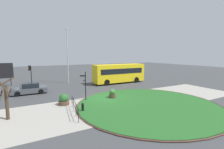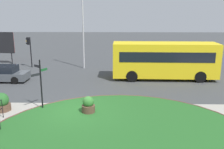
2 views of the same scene
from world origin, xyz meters
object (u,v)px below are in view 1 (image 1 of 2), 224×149
(bus_yellow, at_px, (119,73))
(car_far_lane, at_px, (30,89))
(lamppost_tall, at_px, (67,54))
(planter_kerbside, at_px, (64,100))
(bollard_foreground, at_px, (83,107))
(billboard_left, at_px, (1,71))
(signpost_directional, at_px, (85,84))
(traffic_light_near, at_px, (30,71))
(street_tree_bare, at_px, (6,98))
(planter_near_signpost, at_px, (112,94))

(bus_yellow, distance_m, car_far_lane, 14.32)
(lamppost_tall, distance_m, planter_kerbside, 13.54)
(bollard_foreground, bearing_deg, billboard_left, 113.37)
(lamppost_tall, xyz_separation_m, planter_kerbside, (-3.54, -12.25, -4.57))
(signpost_directional, relative_size, car_far_lane, 0.75)
(bus_yellow, xyz_separation_m, traffic_light_near, (-13.83, 4.52, 0.66))
(bollard_foreground, distance_m, billboard_left, 18.95)
(billboard_left, bearing_deg, bus_yellow, -12.62)
(bollard_foreground, relative_size, street_tree_bare, 0.22)
(lamppost_tall, height_order, billboard_left, lamppost_tall)
(planter_near_signpost, height_order, street_tree_bare, street_tree_bare)
(signpost_directional, xyz_separation_m, planter_near_signpost, (3.02, -0.68, -1.35))
(signpost_directional, xyz_separation_m, bus_yellow, (9.00, 7.63, -0.09))
(bus_yellow, bearing_deg, traffic_light_near, 162.91)
(planter_near_signpost, bearing_deg, traffic_light_near, 121.47)
(lamppost_tall, bearing_deg, signpost_directional, -95.38)
(billboard_left, bearing_deg, bollard_foreground, -59.12)
(bus_yellow, height_order, traffic_light_near, traffic_light_near)
(planter_near_signpost, bearing_deg, lamppost_tall, 98.59)
(bollard_foreground, distance_m, street_tree_bare, 6.04)
(signpost_directional, bearing_deg, bollard_foreground, -113.94)
(car_far_lane, distance_m, planter_kerbside, 7.35)
(traffic_light_near, height_order, lamppost_tall, lamppost_tall)
(signpost_directional, relative_size, traffic_light_near, 0.97)
(bus_yellow, xyz_separation_m, billboard_left, (-17.86, 6.55, 0.64))
(bollard_foreground, xyz_separation_m, lamppost_tall, (2.51, 15.02, 4.67))
(car_far_lane, relative_size, street_tree_bare, 1.20)
(traffic_light_near, xyz_separation_m, lamppost_tall, (5.95, -0.25, 2.66))
(traffic_light_near, bearing_deg, billboard_left, -39.01)
(car_far_lane, bearing_deg, lamppost_tall, -138.59)
(signpost_directional, bearing_deg, billboard_left, 122.02)
(planter_near_signpost, distance_m, street_tree_bare, 10.32)
(billboard_left, distance_m, planter_near_signpost, 19.12)
(signpost_directional, height_order, bollard_foreground, signpost_directional)
(lamppost_tall, relative_size, street_tree_bare, 2.70)
(bollard_foreground, relative_size, traffic_light_near, 0.24)
(bollard_foreground, bearing_deg, planter_near_signpost, 29.02)
(signpost_directional, height_order, bus_yellow, bus_yellow)
(traffic_light_near, xyz_separation_m, billboard_left, (-4.03, 2.03, -0.02))
(signpost_directional, bearing_deg, traffic_light_near, 111.69)
(planter_near_signpost, distance_m, planter_kerbside, 5.45)
(signpost_directional, bearing_deg, planter_kerbside, -171.65)
(signpost_directional, distance_m, bus_yellow, 11.80)
(planter_near_signpost, xyz_separation_m, planter_kerbside, (-5.44, 0.33, 0.01))
(lamppost_tall, relative_size, planter_kerbside, 8.29)
(street_tree_bare, bearing_deg, planter_kerbside, 18.29)
(planter_kerbside, height_order, street_tree_bare, street_tree_bare)
(traffic_light_near, bearing_deg, bollard_foreground, 90.42)
(signpost_directional, bearing_deg, street_tree_bare, -164.98)
(bollard_foreground, relative_size, bus_yellow, 0.09)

